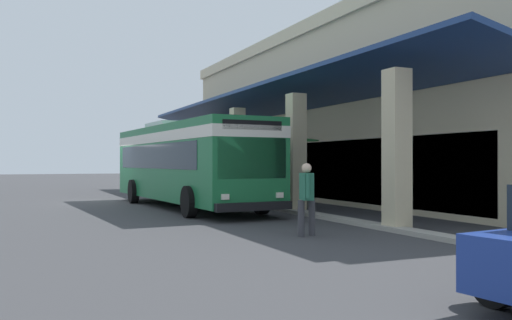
# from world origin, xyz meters

# --- Properties ---
(ground) EXTENTS (120.00, 120.00, 0.00)m
(ground) POSITION_xyz_m (0.00, 8.00, 0.00)
(ground) COLOR #38383A
(curb_strip) EXTENTS (32.65, 0.50, 0.12)m
(curb_strip) POSITION_xyz_m (2.35, 4.93, 0.06)
(curb_strip) COLOR #9E998E
(curb_strip) RESTS_ON ground
(plaza_building) EXTENTS (27.51, 16.48, 8.08)m
(plaza_building) POSITION_xyz_m (2.35, 14.56, 4.05)
(plaza_building) COLOR #C6B793
(plaza_building) RESTS_ON ground
(transit_bus) EXTENTS (11.34, 3.26, 3.34)m
(transit_bus) POSITION_xyz_m (4.41, 2.22, 1.85)
(transit_bus) COLOR #196638
(transit_bus) RESTS_ON ground
(pedestrian) EXTENTS (0.65, 0.50, 1.71)m
(pedestrian) POSITION_xyz_m (13.27, 2.48, 0.96)
(pedestrian) COLOR #38383D
(pedestrian) RESTS_ON ground
(potted_palm) EXTENTS (1.76, 2.09, 2.75)m
(potted_palm) POSITION_xyz_m (6.05, 6.04, 0.67)
(potted_palm) COLOR #4C4742
(potted_palm) RESTS_ON ground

